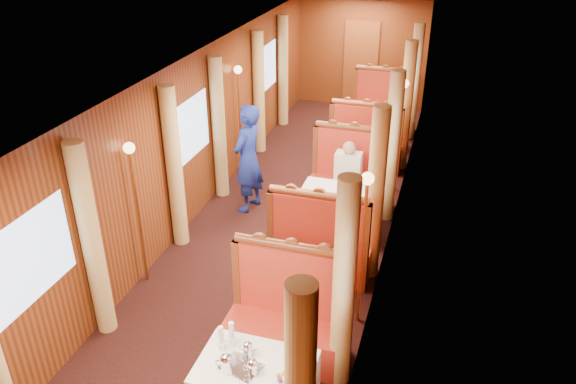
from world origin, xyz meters
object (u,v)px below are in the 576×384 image
at_px(banquette_mid_aft, 350,181).
at_px(teapot_left, 227,365).
at_px(rose_vase_mid, 340,180).
at_px(steward, 248,159).
at_px(passenger, 348,171).
at_px(tea_tray, 241,367).
at_px(rose_vase_far, 377,104).
at_px(banquette_mid_fwd, 320,248).
at_px(table_far, 374,130).
at_px(banquette_far_fwd, 365,147).
at_px(teapot_back, 248,350).
at_px(teapot_right, 253,368).
at_px(banquette_near_aft, 287,321).
at_px(banquette_far_aft, 382,111).
at_px(table_mid, 336,214).
at_px(fruit_plate, 285,378).

distance_m(banquette_mid_aft, teapot_left, 4.68).
bearing_deg(teapot_left, rose_vase_mid, 72.87).
relative_size(steward, passenger, 2.30).
height_order(tea_tray, rose_vase_far, rose_vase_far).
bearing_deg(tea_tray, rose_vase_far, 88.92).
relative_size(rose_vase_mid, passenger, 0.47).
relative_size(banquette_mid_fwd, table_far, 1.28).
xyz_separation_m(banquette_far_fwd, teapot_back, (-0.10, -5.89, 0.39)).
bearing_deg(passenger, teapot_right, -89.80).
bearing_deg(rose_vase_far, banquette_near_aft, -90.21).
height_order(banquette_far_aft, tea_tray, banquette_far_aft).
xyz_separation_m(banquette_far_fwd, steward, (-1.52, -2.04, 0.45)).
distance_m(banquette_mid_fwd, steward, 2.16).
relative_size(tea_tray, rose_vase_mid, 0.94).
height_order(table_mid, banquette_far_aft, banquette_far_aft).
bearing_deg(banquette_mid_fwd, rose_vase_mid, 88.48).
bearing_deg(teapot_left, banquette_far_fwd, 74.64).
distance_m(banquette_far_aft, teapot_left, 8.17).
relative_size(banquette_mid_aft, rose_vase_mid, 3.72).
bearing_deg(banquette_far_aft, banquette_mid_fwd, -90.00).
height_order(banquette_far_fwd, teapot_right, banquette_far_fwd).
xyz_separation_m(tea_tray, steward, (-1.41, 4.01, 0.11)).
xyz_separation_m(table_mid, fruit_plate, (0.31, -3.59, 0.39)).
xyz_separation_m(banquette_far_fwd, teapot_left, (-0.21, -6.13, 0.40)).
distance_m(teapot_back, steward, 4.11).
bearing_deg(teapot_back, steward, 107.58).
bearing_deg(rose_vase_mid, steward, 164.56).
bearing_deg(teapot_left, steward, 94.35).
height_order(tea_tray, teapot_left, teapot_left).
height_order(teapot_back, rose_vase_mid, rose_vase_mid).
distance_m(teapot_back, rose_vase_far, 6.89).
distance_m(banquette_near_aft, teapot_right, 1.18).
relative_size(banquette_near_aft, banquette_far_aft, 1.00).
bearing_deg(fruit_plate, steward, 114.32).
bearing_deg(teapot_right, passenger, 71.07).
relative_size(banquette_near_aft, teapot_back, 9.08).
xyz_separation_m(table_far, tea_tray, (-0.11, -7.06, 0.38)).
xyz_separation_m(banquette_far_aft, rose_vase_far, (0.02, -1.03, 0.50)).
bearing_deg(banquette_mid_fwd, banquette_far_fwd, 90.00).
bearing_deg(table_far, teapot_left, -91.71).
bearing_deg(table_far, table_mid, -90.00).
distance_m(tea_tray, rose_vase_far, 7.06).
xyz_separation_m(banquette_near_aft, table_far, (0.00, 5.99, -0.05)).
xyz_separation_m(banquette_near_aft, passenger, (-0.00, 3.22, 0.32)).
distance_m(teapot_left, teapot_right, 0.23).
height_order(banquette_mid_fwd, teapot_left, banquette_mid_fwd).
relative_size(table_far, teapot_back, 7.12).
bearing_deg(banquette_near_aft, teapot_right, -89.21).
bearing_deg(banquette_near_aft, teapot_left, -100.49).
bearing_deg(banquette_mid_fwd, steward, 136.06).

